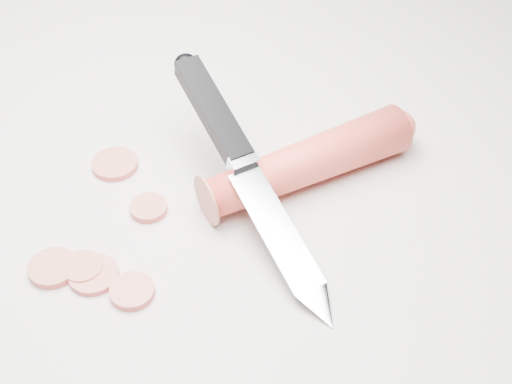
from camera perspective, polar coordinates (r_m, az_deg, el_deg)
The scene contains 9 objects.
ground at distance 0.60m, azimuth -7.03°, elevation -1.34°, with size 2.40×2.40×0.00m, color beige.
carrot at distance 0.61m, azimuth 4.11°, elevation 2.39°, with size 0.04×0.04×0.19m, color red.
carrot_slice_0 at distance 0.56m, azimuth -12.86°, elevation -6.47°, with size 0.04×0.04×0.01m, color #C25B46.
carrot_slice_1 at distance 0.60m, azimuth -8.58°, elevation -1.28°, with size 0.03×0.03×0.01m, color #C25B46.
carrot_slice_2 at distance 0.55m, azimuth -9.88°, elevation -7.83°, with size 0.03×0.03×0.01m, color #C25B46.
carrot_slice_3 at distance 0.57m, azimuth -15.92°, elevation -5.87°, with size 0.04×0.04×0.01m, color #C25B46.
carrot_slice_4 at distance 0.64m, azimuth -11.22°, elevation 2.21°, with size 0.04×0.04×0.01m, color #C25B46.
carrot_slice_5 at distance 0.57m, azimuth -13.68°, elevation -5.91°, with size 0.03×0.03×0.01m, color #C25B46.
kitchen_knife at distance 0.56m, azimuth -0.34°, elevation 1.33°, with size 0.24×0.15×0.09m, color silver, non-canonical shape.
Camera 1 is at (0.28, -0.31, 0.43)m, focal length 50.00 mm.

